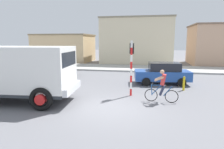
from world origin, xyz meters
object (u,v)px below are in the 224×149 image
at_px(truck_foreground, 22,70).
at_px(car_red_near, 163,73).
at_px(bollard_near, 184,84).
at_px(traffic_light_pole, 131,60).
at_px(cyclist, 162,86).
at_px(bollard_far, 181,79).
at_px(car_white_mid, 51,67).

distance_m(truck_foreground, car_red_near, 9.55).
relative_size(car_red_near, bollard_near, 4.65).
bearing_deg(car_red_near, traffic_light_pole, -118.81).
relative_size(cyclist, bollard_far, 1.92).
bearing_deg(truck_foreground, car_red_near, 38.38).
bearing_deg(bollard_near, car_red_near, 125.59).
relative_size(cyclist, car_red_near, 0.41).
bearing_deg(bollard_far, car_red_near, 163.70).
distance_m(truck_foreground, bollard_far, 10.41).
height_order(traffic_light_pole, car_white_mid, traffic_light_pole).
bearing_deg(truck_foreground, cyclist, 10.17).
height_order(truck_foreground, bollard_near, truck_foreground).
distance_m(truck_foreground, traffic_light_pole, 5.96).
height_order(cyclist, car_white_mid, cyclist).
relative_size(cyclist, traffic_light_pole, 0.54).
xyz_separation_m(car_red_near, bollard_far, (1.27, -0.37, -0.37)).
bearing_deg(traffic_light_pole, bollard_near, 29.40).
distance_m(cyclist, bollard_near, 3.27).
distance_m(car_red_near, bollard_far, 1.37).
bearing_deg(truck_foreground, car_white_mid, 107.11).
bearing_deg(car_white_mid, cyclist, -32.27).
distance_m(traffic_light_pole, bollard_near, 4.06).
distance_m(cyclist, bollard_far, 4.54).
relative_size(truck_foreground, traffic_light_pole, 1.76).
bearing_deg(bollard_near, traffic_light_pole, -150.60).
height_order(truck_foreground, car_red_near, truck_foreground).
bearing_deg(car_white_mid, bollard_near, -15.74).
xyz_separation_m(truck_foreground, car_white_mid, (-2.22, 7.22, -0.85)).
bearing_deg(car_red_near, cyclist, -93.47).
bearing_deg(bollard_far, truck_foreground, -147.60).
distance_m(truck_foreground, car_white_mid, 7.61).
height_order(car_white_mid, bollard_near, car_white_mid).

